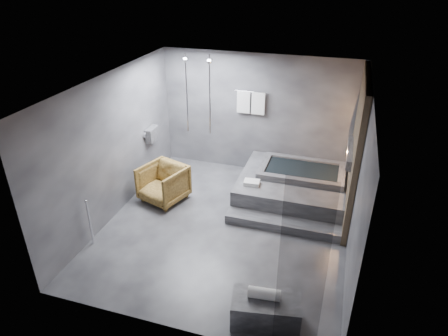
% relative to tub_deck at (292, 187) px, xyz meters
% --- Properties ---
extents(room, '(5.00, 5.04, 2.82)m').
position_rel_tub_deck_xyz_m(room, '(-0.65, -1.21, 1.48)').
color(room, '#2C2B2E').
rests_on(room, ground).
extents(tub_deck, '(2.20, 2.00, 0.50)m').
position_rel_tub_deck_xyz_m(tub_deck, '(0.00, 0.00, 0.00)').
color(tub_deck, '#303033').
rests_on(tub_deck, ground).
extents(tub_step, '(2.20, 0.36, 0.18)m').
position_rel_tub_deck_xyz_m(tub_step, '(0.00, -1.18, -0.16)').
color(tub_step, '#303033').
rests_on(tub_step, ground).
extents(concrete_bench, '(1.03, 0.68, 0.43)m').
position_rel_tub_deck_xyz_m(concrete_bench, '(0.15, -3.46, -0.04)').
color(concrete_bench, '#333336').
rests_on(concrete_bench, ground).
extents(driftwood_chair, '(1.07, 1.09, 0.79)m').
position_rel_tub_deck_xyz_m(driftwood_chair, '(-2.60, -0.90, 0.14)').
color(driftwood_chair, '#483212').
rests_on(driftwood_chair, ground).
extents(rolled_towel, '(0.46, 0.21, 0.16)m').
position_rel_tub_deck_xyz_m(rolled_towel, '(0.11, -3.45, 0.26)').
color(rolled_towel, white).
rests_on(rolled_towel, concrete_bench).
extents(deck_towel, '(0.33, 0.25, 0.08)m').
position_rel_tub_deck_xyz_m(deck_towel, '(-0.77, -0.57, 0.29)').
color(deck_towel, silver).
rests_on(deck_towel, tub_deck).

